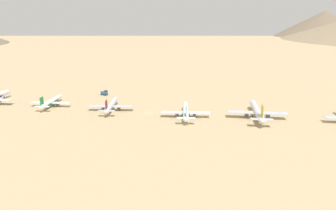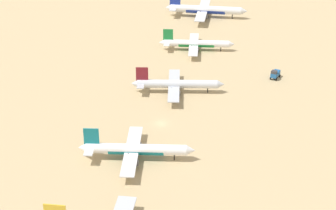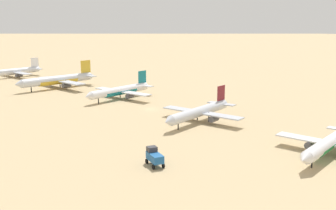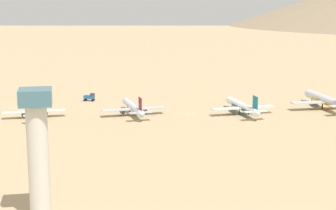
{
  "view_description": "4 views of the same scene",
  "coord_description": "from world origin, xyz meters",
  "px_view_note": "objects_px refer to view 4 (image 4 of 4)",
  "views": [
    {
      "loc": [
        -172.23,
        -34.48,
        56.09
      ],
      "look_at": [
        3.9,
        -11.55,
        4.39
      ],
      "focal_mm": 31.88,
      "sensor_mm": 36.0,
      "label": 1
    },
    {
      "loc": [
        25.58,
        -177.79,
        99.62
      ],
      "look_at": [
        1.62,
        5.49,
        4.32
      ],
      "focal_mm": 64.93,
      "sensor_mm": 36.0,
      "label": 2
    },
    {
      "loc": [
        97.09,
        101.66,
        31.32
      ],
      "look_at": [
        10.61,
        18.46,
        5.9
      ],
      "focal_mm": 42.55,
      "sensor_mm": 36.0,
      "label": 3
    },
    {
      "loc": [
        -227.9,
        53.05,
        50.49
      ],
      "look_at": [
        -4.0,
        10.18,
        5.16
      ],
      "focal_mm": 57.73,
      "sensor_mm": 36.0,
      "label": 4
    }
  ],
  "objects_px": {
    "parked_jet_3": "(133,107)",
    "parked_jet_1": "(326,100)",
    "parked_jet_2": "(242,106)",
    "parked_jet_4": "(34,110)",
    "control_tower": "(38,149)",
    "service_truck": "(90,97)"
  },
  "relations": [
    {
      "from": "parked_jet_3",
      "to": "parked_jet_1",
      "type": "bearing_deg",
      "value": -92.19
    },
    {
      "from": "parked_jet_1",
      "to": "control_tower",
      "type": "height_order",
      "value": "control_tower"
    },
    {
      "from": "parked_jet_2",
      "to": "parked_jet_1",
      "type": "bearing_deg",
      "value": -85.13
    },
    {
      "from": "parked_jet_1",
      "to": "control_tower",
      "type": "xyz_separation_m",
      "value": [
        -106.15,
        124.44,
        13.09
      ]
    },
    {
      "from": "parked_jet_1",
      "to": "service_truck",
      "type": "xyz_separation_m",
      "value": [
        40.24,
        106.31,
        -1.97
      ]
    },
    {
      "from": "parked_jet_2",
      "to": "control_tower",
      "type": "xyz_separation_m",
      "value": [
        -102.62,
        83.0,
        13.7
      ]
    },
    {
      "from": "parked_jet_1",
      "to": "parked_jet_2",
      "type": "distance_m",
      "value": 41.59
    },
    {
      "from": "parked_jet_3",
      "to": "parked_jet_4",
      "type": "relative_size",
      "value": 1.06
    },
    {
      "from": "service_truck",
      "to": "control_tower",
      "type": "distance_m",
      "value": 148.28
    },
    {
      "from": "parked_jet_2",
      "to": "parked_jet_4",
      "type": "distance_m",
      "value": 90.57
    },
    {
      "from": "parked_jet_4",
      "to": "service_truck",
      "type": "relative_size",
      "value": 5.76
    },
    {
      "from": "service_truck",
      "to": "parked_jet_2",
      "type": "bearing_deg",
      "value": -124.01
    },
    {
      "from": "parked_jet_3",
      "to": "service_truck",
      "type": "distance_m",
      "value": 40.68
    },
    {
      "from": "parked_jet_2",
      "to": "parked_jet_3",
      "type": "bearing_deg",
      "value": 81.72
    },
    {
      "from": "parked_jet_2",
      "to": "control_tower",
      "type": "distance_m",
      "value": 132.69
    },
    {
      "from": "parked_jet_4",
      "to": "parked_jet_2",
      "type": "bearing_deg",
      "value": -96.61
    },
    {
      "from": "parked_jet_4",
      "to": "service_truck",
      "type": "xyz_separation_m",
      "value": [
        33.36,
        -25.09,
        -1.06
      ]
    },
    {
      "from": "service_truck",
      "to": "control_tower",
      "type": "xyz_separation_m",
      "value": [
        -146.4,
        18.13,
        15.06
      ]
    },
    {
      "from": "parked_jet_2",
      "to": "service_truck",
      "type": "distance_m",
      "value": 78.28
    },
    {
      "from": "parked_jet_2",
      "to": "parked_jet_3",
      "type": "distance_m",
      "value": 48.17
    },
    {
      "from": "parked_jet_3",
      "to": "control_tower",
      "type": "xyz_separation_m",
      "value": [
        -109.55,
        35.34,
        13.76
      ]
    },
    {
      "from": "parked_jet_3",
      "to": "control_tower",
      "type": "relative_size",
      "value": 1.13
    }
  ]
}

